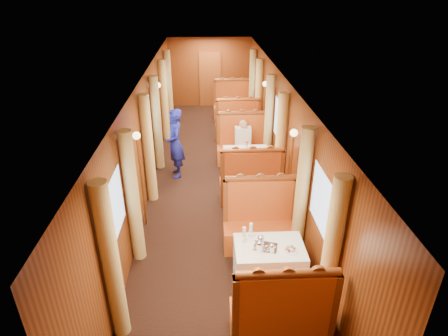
{
  "coord_description": "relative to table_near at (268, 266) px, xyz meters",
  "views": [
    {
      "loc": [
        -0.16,
        -7.94,
        4.34
      ],
      "look_at": [
        0.16,
        -1.45,
        1.05
      ],
      "focal_mm": 30.0,
      "sensor_mm": 36.0,
      "label": 1
    }
  ],
  "objects": [
    {
      "name": "curtain_right_mid_b",
      "position": [
        0.63,
        4.28,
        0.8
      ],
      "size": [
        0.22,
        0.22,
        2.35
      ],
      "primitive_type": "cylinder",
      "color": "#DBC270",
      "rests_on": "floor"
    },
    {
      "name": "window_right_mid",
      "position": [
        0.74,
        3.5,
        1.07
      ],
      "size": [
        0.01,
        1.2,
        0.9
      ],
      "primitive_type": null,
      "rotation": [
        1.57,
        0.0,
        -1.57
      ],
      "color": "#8EADD6",
      "rests_on": "wall_right"
    },
    {
      "name": "sconce_left_aft",
      "position": [
        -2.15,
        5.25,
        1.01
      ],
      "size": [
        0.14,
        0.14,
        1.95
      ],
      "color": "#BF8C3F",
      "rests_on": "floor"
    },
    {
      "name": "window_left_mid",
      "position": [
        -2.24,
        3.5,
        1.07
      ],
      "size": [
        0.01,
        1.2,
        0.9
      ],
      "primitive_type": null,
      "rotation": [
        1.57,
        0.0,
        1.57
      ],
      "color": "#8EADD6",
      "rests_on": "wall_left"
    },
    {
      "name": "curtain_left_mid_b",
      "position": [
        -2.13,
        4.28,
        0.8
      ],
      "size": [
        0.22,
        0.22,
        2.35
      ],
      "primitive_type": "cylinder",
      "color": "#DBC270",
      "rests_on": "floor"
    },
    {
      "name": "sconce_right_aft",
      "position": [
        0.65,
        5.25,
        1.01
      ],
      "size": [
        0.14,
        0.14,
        1.95
      ],
      "color": "#BF8C3F",
      "rests_on": "floor"
    },
    {
      "name": "cup_inboard",
      "position": [
        -0.38,
        0.13,
        0.48
      ],
      "size": [
        0.08,
        0.08,
        0.26
      ],
      "rotation": [
        0.0,
        0.0,
        0.28
      ],
      "color": "white",
      "rests_on": "table_near"
    },
    {
      "name": "banquette_near_aft",
      "position": [
        0.0,
        1.01,
        0.05
      ],
      "size": [
        1.3,
        0.55,
        1.34
      ],
      "color": "#AF3113",
      "rests_on": "floor"
    },
    {
      "name": "rose_vase_far",
      "position": [
        -0.04,
        6.99,
        0.55
      ],
      "size": [
        0.06,
        0.06,
        0.36
      ],
      "rotation": [
        0.0,
        0.0,
        0.34
      ],
      "color": "silver",
      "rests_on": "table_far"
    },
    {
      "name": "cup_outboard",
      "position": [
        -0.27,
        0.23,
        0.48
      ],
      "size": [
        0.08,
        0.08,
        0.26
      ],
      "rotation": [
        0.0,
        0.0,
        0.37
      ],
      "color": "white",
      "rests_on": "table_near"
    },
    {
      "name": "fruit_plate",
      "position": [
        0.29,
        -0.11,
        0.39
      ],
      "size": [
        0.23,
        0.23,
        0.05
      ],
      "rotation": [
        0.0,
        0.0,
        -0.08
      ],
      "color": "white",
      "rests_on": "table_near"
    },
    {
      "name": "table_far",
      "position": [
        0.0,
        7.0,
        0.0
      ],
      "size": [
        1.05,
        0.72,
        0.75
      ],
      "primitive_type": "cube",
      "color": "white",
      "rests_on": "floor"
    },
    {
      "name": "window_right_far",
      "position": [
        0.74,
        7.0,
        1.07
      ],
      "size": [
        0.01,
        1.2,
        0.9
      ],
      "primitive_type": null,
      "rotation": [
        1.57,
        0.0,
        -1.57
      ],
      "color": "#8EADD6",
      "rests_on": "wall_right"
    },
    {
      "name": "curtain_left_far_a",
      "position": [
        -2.13,
        6.22,
        0.8
      ],
      "size": [
        0.22,
        0.22,
        2.35
      ],
      "primitive_type": "cylinder",
      "color": "#DBC270",
      "rests_on": "floor"
    },
    {
      "name": "window_left_near",
      "position": [
        -2.24,
        0.0,
        1.07
      ],
      "size": [
        0.01,
        1.2,
        0.9
      ],
      "primitive_type": null,
      "rotation": [
        1.57,
        0.0,
        1.57
      ],
      "color": "#8EADD6",
      "rests_on": "wall_left"
    },
    {
      "name": "passenger",
      "position": [
        -0.0,
        4.3,
        0.37
      ],
      "size": [
        0.4,
        0.44,
        0.76
      ],
      "color": "beige",
      "rests_on": "banquette_mid_aft"
    },
    {
      "name": "banquette_far_aft",
      "position": [
        0.0,
        8.01,
        0.05
      ],
      "size": [
        1.3,
        0.55,
        1.34
      ],
      "color": "#AF3113",
      "rests_on": "floor"
    },
    {
      "name": "curtain_right_mid_a",
      "position": [
        0.63,
        2.72,
        0.8
      ],
      "size": [
        0.22,
        0.22,
        2.35
      ],
      "primitive_type": "cylinder",
      "color": "#DBC270",
      "rests_on": "floor"
    },
    {
      "name": "steward",
      "position": [
        -1.66,
        3.79,
        0.47
      ],
      "size": [
        0.52,
        0.69,
        1.69
      ],
      "primitive_type": "imported",
      "rotation": [
        0.0,
        0.0,
        -1.37
      ],
      "color": "navy",
      "rests_on": "floor"
    },
    {
      "name": "window_right_near",
      "position": [
        0.74,
        0.0,
        1.07
      ],
      "size": [
        0.01,
        1.2,
        0.9
      ],
      "primitive_type": null,
      "rotation": [
        1.57,
        0.0,
        -1.57
      ],
      "color": "#8EADD6",
      "rests_on": "wall_right"
    },
    {
      "name": "curtain_right_near_b",
      "position": [
        0.63,
        0.78,
        0.8
      ],
      "size": [
        0.22,
        0.22,
        2.35
      ],
      "primitive_type": "cylinder",
      "color": "#DBC270",
      "rests_on": "floor"
    },
    {
      "name": "curtain_right_far_a",
      "position": [
        0.63,
        6.22,
        0.8
      ],
      "size": [
        0.22,
        0.22,
        2.35
      ],
      "primitive_type": "cylinder",
      "color": "#DBC270",
      "rests_on": "floor"
    },
    {
      "name": "rose_vase_mid",
      "position": [
        0.01,
        3.47,
        0.55
      ],
      "size": [
        0.06,
        0.06,
        0.36
      ],
      "rotation": [
        0.0,
        0.0,
        0.06
      ],
      "color": "silver",
      "rests_on": "table_mid"
    },
    {
      "name": "curtain_left_near_b",
      "position": [
        -2.13,
        0.78,
        0.8
      ],
      "size": [
        0.22,
        0.22,
        2.35
      ],
      "primitive_type": "cylinder",
      "color": "#DBC270",
      "rests_on": "floor"
    },
    {
      "name": "sconce_right_fore",
      "position": [
        0.65,
        1.75,
        1.01
      ],
      "size": [
        0.14,
        0.14,
        1.95
      ],
      "color": "#BF8C3F",
      "rests_on": "floor"
    },
    {
      "name": "banquette_mid_aft",
      "position": [
        0.0,
        4.51,
        0.05
      ],
      "size": [
        1.3,
        0.55,
        1.34
      ],
      "color": "#AF3113",
      "rests_on": "floor"
    },
    {
      "name": "floor",
      "position": [
        -0.75,
        3.5,
        -0.38
      ],
      "size": [
        3.0,
        12.0,
        0.01
      ],
      "primitive_type": null,
      "color": "black",
      "rests_on": "ground"
    },
    {
      "name": "window_left_far",
      "position": [
        -2.24,
        7.0,
        1.07
      ],
      "size": [
        0.01,
        1.2,
        0.9
      ],
      "primitive_type": null,
      "rotation": [
        1.57,
        0.0,
        1.57
      ],
      "color": "#8EADD6",
      "rests_on": "wall_left"
    },
    {
      "name": "wall_far",
      "position": [
        -0.75,
        9.5,
        0.88
      ],
      "size": [
        3.0,
        0.01,
        2.5
      ],
      "primitive_type": null,
      "rotation": [
        1.57,
        0.0,
        0.0
      ],
      "color": "brown",
      "rests_on": "floor"
    },
    {
      "name": "ceiling",
      "position": [
        -0.75,
        3.5,
        2.12
      ],
      "size": [
        3.0,
        12.0,
        0.01
      ],
      "primitive_type": null,
      "rotation": [
        3.14,
        0.0,
        0.0
      ],
      "color": "silver",
      "rests_on": "wall_left"
    },
    {
      "name": "curtain_left_far_b",
      "position": [
        -2.13,
        7.78,
        0.8
      ],
      "size": [
        0.22,
        0.22,
        2.35
      ],
      "primitive_type": "cylinder",
      "color": "#DBC270",
      "rests_on": "floor"
    },
    {
      "name": "teapot_left",
      "position": [
        -0.17,
        -0.11,
        0.45
      ],
      "size": [
        0.2,
        0.16,
        0.15
      ],
      "primitive_type": null,
      "rotation": [
        0.0,
        0.0,
        -0.17
      ],
      "color": "silver",
      "rests_on": "tea_tray"
    },
    {
      "name": "table_mid",
      "position": [
        0.0,
        3.5,
        0.0
      ],
      "size": [
        1.05,
        0.72,
        0.75
      ],
      "primitive_type": "cube",
      "color": "white",
      "rests_on": "floor"
    },
    {
      "name": "curtain_left_near_a",
      "position": [
        -2.13,
        -0.78,
        0.8
      ],
      "size": [
        0.22,
        0.22,
        2.35
      ],
      "primitive_type": "cylinder",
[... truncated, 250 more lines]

